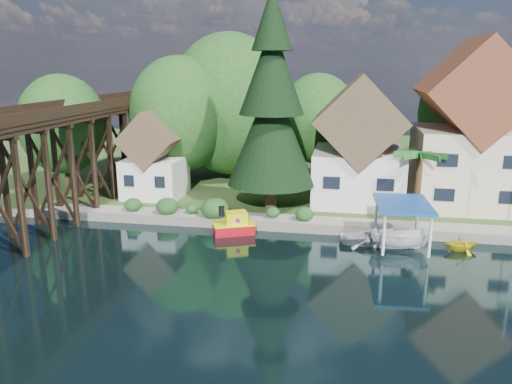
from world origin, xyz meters
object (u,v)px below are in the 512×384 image
boat_canopy (401,229)px  boat_white_a (372,237)px  palm_tree (420,157)px  tugboat (234,225)px  boat_yellow (462,242)px  house_left (359,149)px  trestle_bridge (41,161)px  conifer (272,106)px  house_center (469,136)px  shed (154,160)px

boat_canopy → boat_white_a: bearing=158.8°
palm_tree → boat_white_a: bearing=-123.8°
tugboat → boat_yellow: bearing=-2.6°
tugboat → boat_yellow: size_ratio=1.48×
house_left → boat_yellow: size_ratio=4.73×
trestle_bridge → boat_white_a: 24.48m
conifer → boat_white_a: bearing=-35.1°
palm_tree → house_left: bearing=138.3°
conifer → tugboat: 9.99m
conifer → boat_canopy: 13.91m
house_center → boat_canopy: size_ratio=2.66×
boat_white_a → boat_yellow: bearing=-98.5°
house_center → shed: bearing=-175.8°
house_left → tugboat: house_left is taller
shed → tugboat: shed is taller
tugboat → boat_yellow: tugboat is taller
house_left → shed: size_ratio=1.40×
trestle_bridge → palm_tree: 28.38m
trestle_bridge → house_center: bearing=19.5°
palm_tree → boat_yellow: size_ratio=2.37×
house_center → palm_tree: 6.46m
conifer → boat_canopy: size_ratio=3.35×
shed → boat_yellow: 26.39m
boat_white_a → boat_yellow: size_ratio=1.88×
house_left → boat_canopy: size_ratio=2.11×
conifer → trestle_bridge: bearing=-156.5°
palm_tree → boat_canopy: bearing=-105.9°
house_center → boat_yellow: bearing=-101.8°
house_left → palm_tree: bearing=-41.7°
house_center → tugboat: house_center is taller
house_center → boat_canopy: house_center is taller
boat_white_a → house_center: bearing=-43.9°
conifer → house_center: bearing=15.3°
shed → boat_canopy: (20.81, -8.69, -2.43)m
house_left → palm_tree: size_ratio=1.99×
trestle_bridge → boat_canopy: bearing=1.4°
house_center → conifer: (-16.02, -4.38, 2.53)m
house_center → palm_tree: (-4.44, -4.57, -1.09)m
palm_tree → boat_white_a: size_ratio=1.26×
boat_white_a → trestle_bridge: bearing=88.2°
palm_tree → conifer: bearing=179.1°
house_left → conifer: bearing=-151.1°
palm_tree → boat_yellow: 7.78m
house_left → boat_canopy: house_left is taller
shed → conifer: (10.98, -2.38, 5.12)m
shed → boat_canopy: 22.69m
house_left → shed: 18.11m
boat_canopy → palm_tree: bearing=74.1°
trestle_bridge → house_left: house_left is taller
boat_yellow → shed: bearing=56.8°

